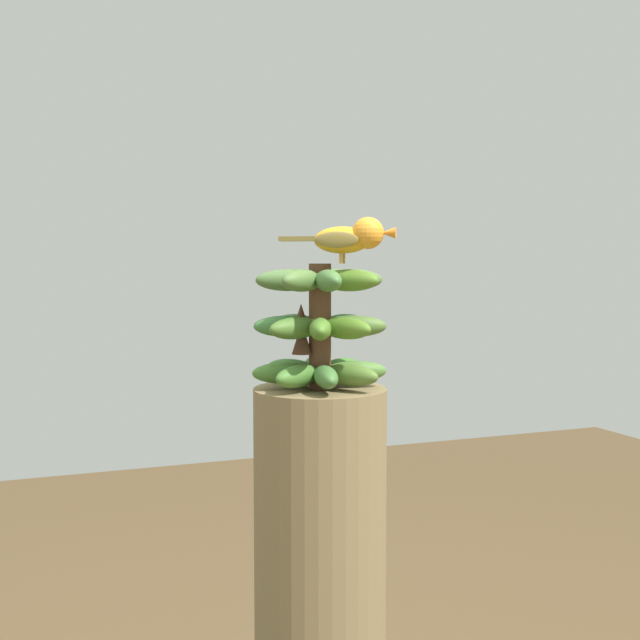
% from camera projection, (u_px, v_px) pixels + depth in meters
% --- Properties ---
extents(banana_bunch, '(0.25, 0.25, 0.22)m').
position_uv_depth(banana_bunch, '(319.00, 326.00, 1.45)').
color(banana_bunch, brown).
rests_on(banana_bunch, banana_tree).
extents(perched_bird, '(0.18, 0.13, 0.08)m').
position_uv_depth(perched_bird, '(351.00, 237.00, 1.41)').
color(perched_bird, '#C68933').
rests_on(perched_bird, banana_bunch).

